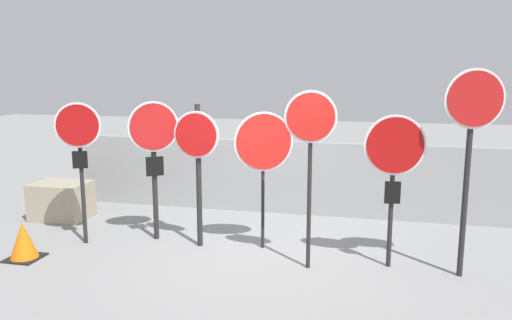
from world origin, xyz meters
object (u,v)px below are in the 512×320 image
Objects in this scene: stop_sign_5 at (394,158)px; storage_crate at (62,201)px; stop_sign_4 at (310,135)px; stop_sign_1 at (154,144)px; stop_sign_6 at (472,129)px; stop_sign_3 at (264,147)px; stop_sign_0 at (79,141)px; stop_sign_2 at (197,152)px; traffic_cone_0 at (23,241)px.

stop_sign_5 is 2.19× the size of storage_crate.
stop_sign_1 is at bearing 158.95° from stop_sign_4.
stop_sign_6 reaches higher than stop_sign_5.
stop_sign_3 is 0.99× the size of stop_sign_5.
stop_sign_0 is 0.91× the size of stop_sign_4.
stop_sign_3 is 1.02m from stop_sign_4.
stop_sign_3 is at bearing 9.54° from stop_sign_2.
storage_crate is at bearing 129.05° from stop_sign_1.
stop_sign_1 reaches higher than stop_sign_2.
storage_crate is (-2.92, 0.83, -1.14)m from stop_sign_2.
stop_sign_2 is at bearing 157.52° from stop_sign_4.
traffic_cone_0 is at bearing 174.21° from stop_sign_6.
stop_sign_5 is at bearing -18.54° from stop_sign_0.
stop_sign_3 is 4.15m from storage_crate.
stop_sign_4 is 2.52× the size of storage_crate.
storage_crate is (-6.65, 1.16, -1.62)m from stop_sign_6.
stop_sign_1 is 1.74m from stop_sign_3.
stop_sign_5 is (2.82, -0.21, 0.06)m from stop_sign_2.
stop_sign_3 is 0.86× the size of stop_sign_4.
storage_crate is (-5.74, 1.04, -1.20)m from stop_sign_5.
stop_sign_1 is at bearing 166.03° from stop_sign_5.
traffic_cone_0 is at bearing -178.81° from stop_sign_4.
stop_sign_5 is at bearing 159.81° from stop_sign_6.
stop_sign_1 reaches higher than stop_sign_0.
stop_sign_2 is 0.90× the size of stop_sign_4.
stop_sign_0 is at bearing -168.84° from stop_sign_2.
stop_sign_2 is at bearing 162.42° from stop_sign_6.
stop_sign_1 is 2.31m from traffic_cone_0.
stop_sign_0 is at bearing 56.40° from traffic_cone_0.
stop_sign_1 is 2.57m from storage_crate.
stop_sign_1 reaches higher than storage_crate.
traffic_cone_0 is 0.57× the size of storage_crate.
stop_sign_1 is 1.05× the size of stop_sign_5.
stop_sign_4 reaches higher than stop_sign_5.
stop_sign_4 reaches higher than stop_sign_2.
stop_sign_3 is (2.76, 0.41, -0.06)m from stop_sign_0.
storage_crate is (-4.66, 1.33, -1.50)m from stop_sign_4.
stop_sign_4 is 2.00m from stop_sign_6.
stop_sign_0 is 2.79m from stop_sign_3.
stop_sign_6 is at bearing -1.54° from stop_sign_4.
stop_sign_6 is (2.75, -0.45, 0.40)m from stop_sign_3.
stop_sign_6 is at bearing -19.97° from stop_sign_0.
stop_sign_0 reaches higher than stop_sign_5.
stop_sign_1 is at bearing 161.36° from stop_sign_6.
stop_sign_1 is 0.91× the size of stop_sign_4.
stop_sign_1 is at bearing 38.10° from traffic_cone_0.
stop_sign_2 is (1.78, 0.28, -0.14)m from stop_sign_0.
stop_sign_6 reaches higher than traffic_cone_0.
stop_sign_5 is 5.96m from storage_crate.
storage_crate is at bearing 108.86° from traffic_cone_0.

